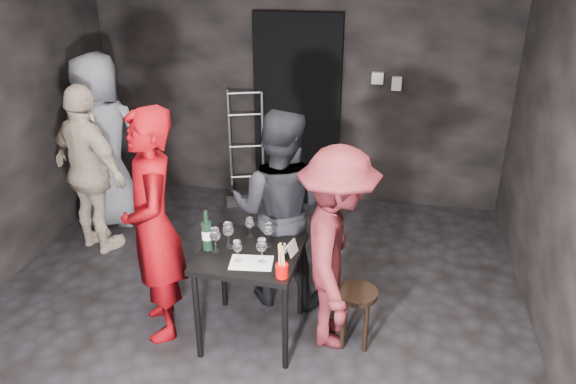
% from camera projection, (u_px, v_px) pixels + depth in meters
% --- Properties ---
extents(floor, '(4.50, 5.00, 0.02)m').
position_uv_depth(floor, '(244.00, 327.00, 4.45)').
color(floor, black).
rests_on(floor, ground).
extents(wall_back, '(4.50, 0.04, 2.70)m').
position_uv_depth(wall_back, '(298.00, 83.00, 6.10)').
color(wall_back, black).
rests_on(wall_back, ground).
extents(doorway, '(0.95, 0.10, 2.10)m').
position_uv_depth(doorway, '(297.00, 111.00, 6.17)').
color(doorway, black).
rests_on(doorway, ground).
extents(wallbox_upper, '(0.12, 0.06, 0.12)m').
position_uv_depth(wallbox_upper, '(378.00, 78.00, 5.87)').
color(wallbox_upper, '#B7B7B2').
rests_on(wallbox_upper, wall_back).
extents(wallbox_lower, '(0.10, 0.06, 0.14)m').
position_uv_depth(wallbox_lower, '(397.00, 84.00, 5.85)').
color(wallbox_lower, '#B7B7B2').
rests_on(wallbox_lower, wall_back).
extents(hand_truck, '(0.42, 0.35, 1.27)m').
position_uv_depth(hand_truck, '(247.00, 181.00, 6.47)').
color(hand_truck, '#B2B2B7').
rests_on(hand_truck, floor).
extents(tasting_table, '(0.72, 0.72, 0.75)m').
position_uv_depth(tasting_table, '(251.00, 262.00, 4.11)').
color(tasting_table, black).
rests_on(tasting_table, floor).
extents(stool, '(0.31, 0.31, 0.47)m').
position_uv_depth(stool, '(356.00, 303.00, 4.14)').
color(stool, black).
rests_on(stool, floor).
extents(server_red, '(0.83, 0.94, 2.16)m').
position_uv_depth(server_red, '(151.00, 205.00, 4.00)').
color(server_red, '#8F040B').
rests_on(server_red, floor).
extents(woman_black, '(0.90, 0.51, 1.83)m').
position_uv_depth(woman_black, '(279.00, 199.00, 4.46)').
color(woman_black, black).
rests_on(woman_black, floor).
extents(man_maroon, '(0.59, 1.09, 1.62)m').
position_uv_depth(man_maroon, '(337.00, 246.00, 4.00)').
color(man_maroon, maroon).
rests_on(man_maroon, floor).
extents(bystander_cream, '(1.16, 0.90, 1.79)m').
position_uv_depth(bystander_cream, '(89.00, 163.00, 5.19)').
color(bystander_cream, beige).
rests_on(bystander_cream, floor).
extents(bystander_grey, '(1.12, 0.68, 2.18)m').
position_uv_depth(bystander_grey, '(100.00, 125.00, 5.60)').
color(bystander_grey, gray).
rests_on(bystander_grey, floor).
extents(tasting_mat, '(0.32, 0.23, 0.00)m').
position_uv_depth(tasting_mat, '(251.00, 263.00, 3.92)').
color(tasting_mat, white).
rests_on(tasting_mat, tasting_table).
extents(wine_glass_a, '(0.10, 0.10, 0.21)m').
position_uv_depth(wine_glass_a, '(215.00, 239.00, 4.01)').
color(wine_glass_a, white).
rests_on(wine_glass_a, tasting_table).
extents(wine_glass_b, '(0.10, 0.10, 0.22)m').
position_uv_depth(wine_glass_b, '(228.00, 234.00, 4.07)').
color(wine_glass_b, white).
rests_on(wine_glass_b, tasting_table).
extents(wine_glass_c, '(0.08, 0.08, 0.18)m').
position_uv_depth(wine_glass_c, '(250.00, 227.00, 4.21)').
color(wine_glass_c, white).
rests_on(wine_glass_c, tasting_table).
extents(wine_glass_d, '(0.07, 0.07, 0.18)m').
position_uv_depth(wine_glass_d, '(237.00, 250.00, 3.90)').
color(wine_glass_d, white).
rests_on(wine_glass_d, tasting_table).
extents(wine_glass_e, '(0.09, 0.09, 0.20)m').
position_uv_depth(wine_glass_e, '(262.00, 250.00, 3.88)').
color(wine_glass_e, white).
rests_on(wine_glass_e, tasting_table).
extents(wine_glass_f, '(0.09, 0.09, 0.20)m').
position_uv_depth(wine_glass_f, '(268.00, 234.00, 4.09)').
color(wine_glass_f, white).
rests_on(wine_glass_f, tasting_table).
extents(wine_bottle, '(0.08, 0.08, 0.31)m').
position_uv_depth(wine_bottle, '(207.00, 235.00, 4.04)').
color(wine_bottle, black).
rests_on(wine_bottle, tasting_table).
extents(breadstick_cup, '(0.09, 0.09, 0.27)m').
position_uv_depth(breadstick_cup, '(282.00, 261.00, 3.71)').
color(breadstick_cup, '#CA0303').
rests_on(breadstick_cup, tasting_table).
extents(reserved_card, '(0.11, 0.15, 0.10)m').
position_uv_depth(reserved_card, '(288.00, 248.00, 4.00)').
color(reserved_card, white).
rests_on(reserved_card, tasting_table).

